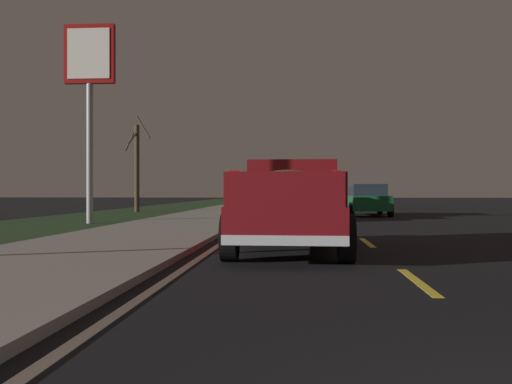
{
  "coord_description": "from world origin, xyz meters",
  "views": [
    {
      "loc": [
        -2.28,
        1.59,
        1.23
      ],
      "look_at": [
        10.64,
        2.56,
        1.2
      ],
      "focal_mm": 40.73,
      "sensor_mm": 36.0,
      "label": 1
    }
  ],
  "objects_px": {
    "sedan_green": "(367,200)",
    "bare_tree_far": "(137,165)",
    "gas_price_sign": "(90,73)",
    "pickup_truck": "(292,203)",
    "sedan_red": "(299,197)",
    "sedan_silver": "(301,201)"
  },
  "relations": [
    {
      "from": "sedan_green",
      "to": "bare_tree_far",
      "type": "xyz_separation_m",
      "value": [
        3.76,
        12.58,
        1.91
      ]
    },
    {
      "from": "gas_price_sign",
      "to": "bare_tree_far",
      "type": "distance_m",
      "value": 11.92
    },
    {
      "from": "pickup_truck",
      "to": "sedan_red",
      "type": "height_order",
      "value": "pickup_truck"
    },
    {
      "from": "gas_price_sign",
      "to": "bare_tree_far",
      "type": "bearing_deg",
      "value": 7.34
    },
    {
      "from": "bare_tree_far",
      "to": "pickup_truck",
      "type": "bearing_deg",
      "value": -156.27
    },
    {
      "from": "gas_price_sign",
      "to": "bare_tree_far",
      "type": "relative_size",
      "value": 1.34
    },
    {
      "from": "pickup_truck",
      "to": "sedan_silver",
      "type": "height_order",
      "value": "pickup_truck"
    },
    {
      "from": "sedan_silver",
      "to": "pickup_truck",
      "type": "bearing_deg",
      "value": 179.03
    },
    {
      "from": "pickup_truck",
      "to": "gas_price_sign",
      "type": "xyz_separation_m",
      "value": [
        9.31,
        7.66,
        4.62
      ]
    },
    {
      "from": "sedan_red",
      "to": "gas_price_sign",
      "type": "xyz_separation_m",
      "value": [
        -22.02,
        7.8,
        4.82
      ]
    },
    {
      "from": "pickup_truck",
      "to": "sedan_silver",
      "type": "bearing_deg",
      "value": -0.97
    },
    {
      "from": "sedan_green",
      "to": "bare_tree_far",
      "type": "height_order",
      "value": "bare_tree_far"
    },
    {
      "from": "sedan_green",
      "to": "gas_price_sign",
      "type": "bearing_deg",
      "value": 124.73
    },
    {
      "from": "pickup_truck",
      "to": "gas_price_sign",
      "type": "distance_m",
      "value": 12.91
    },
    {
      "from": "pickup_truck",
      "to": "sedan_green",
      "type": "height_order",
      "value": "pickup_truck"
    },
    {
      "from": "sedan_green",
      "to": "gas_price_sign",
      "type": "xyz_separation_m",
      "value": [
        -7.7,
        11.1,
        4.82
      ]
    },
    {
      "from": "pickup_truck",
      "to": "sedan_silver",
      "type": "distance_m",
      "value": 12.71
    },
    {
      "from": "sedan_silver",
      "to": "sedan_red",
      "type": "height_order",
      "value": "same"
    },
    {
      "from": "sedan_red",
      "to": "gas_price_sign",
      "type": "height_order",
      "value": "gas_price_sign"
    },
    {
      "from": "bare_tree_far",
      "to": "sedan_red",
      "type": "bearing_deg",
      "value": -41.29
    },
    {
      "from": "sedan_silver",
      "to": "sedan_green",
      "type": "height_order",
      "value": "same"
    },
    {
      "from": "sedan_green",
      "to": "sedan_silver",
      "type": "bearing_deg",
      "value": 143.07
    }
  ]
}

